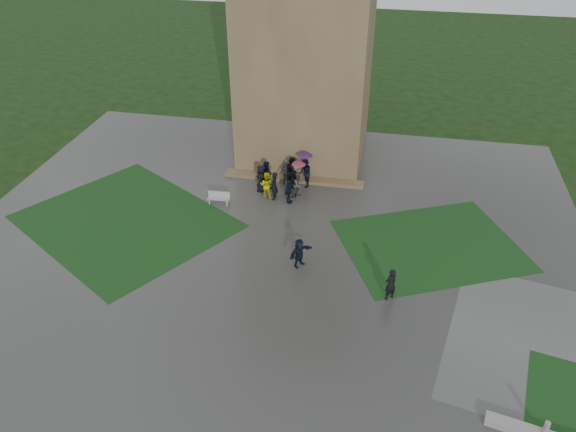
% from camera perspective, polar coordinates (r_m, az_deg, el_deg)
% --- Properties ---
extents(ground, '(120.00, 120.00, 0.00)m').
position_cam_1_polar(ground, '(27.51, -3.59, -6.97)').
color(ground, black).
extents(plaza, '(34.00, 34.00, 0.02)m').
position_cam_1_polar(plaza, '(29.02, -2.61, -4.48)').
color(plaza, '#373735').
rests_on(plaza, ground).
extents(lawn_inset_left, '(14.10, 13.46, 0.01)m').
position_cam_1_polar(lawn_inset_left, '(33.25, -16.19, -0.51)').
color(lawn_inset_left, '#133714').
rests_on(lawn_inset_left, plaza).
extents(lawn_inset_right, '(11.12, 10.15, 0.01)m').
position_cam_1_polar(lawn_inset_right, '(30.96, 14.23, -2.88)').
color(lawn_inset_right, '#133714').
rests_on(lawn_inset_right, plaza).
extents(tower, '(8.00, 8.00, 18.00)m').
position_cam_1_polar(tower, '(36.85, 1.99, 19.33)').
color(tower, brown).
rests_on(tower, ground).
extents(tower_plinth, '(9.00, 0.80, 0.22)m').
position_cam_1_polar(tower_plinth, '(36.01, 0.56, 3.82)').
color(tower_plinth, brown).
rests_on(tower_plinth, plaza).
extents(bench, '(1.34, 0.50, 0.76)m').
position_cam_1_polar(bench, '(33.62, -7.04, 1.84)').
color(bench, '#ADACA8').
rests_on(bench, plaza).
extents(visitor_cluster, '(3.31, 3.26, 2.43)m').
position_cam_1_polar(visitor_cluster, '(34.32, -0.20, 3.98)').
color(visitor_cluster, black).
rests_on(visitor_cluster, plaza).
extents(pedestrian_mid, '(1.29, 1.50, 1.58)m').
position_cam_1_polar(pedestrian_mid, '(28.15, 1.16, -3.75)').
color(pedestrian_mid, black).
rests_on(pedestrian_mid, plaza).
extents(pedestrian_near, '(0.74, 0.71, 1.70)m').
position_cam_1_polar(pedestrian_near, '(26.55, 10.37, -6.83)').
color(pedestrian_near, black).
rests_on(pedestrian_near, plaza).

